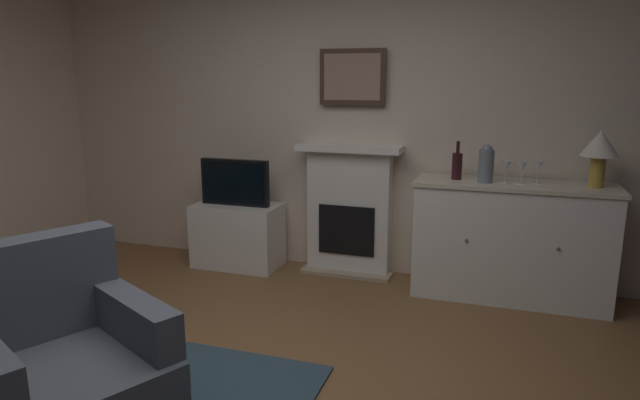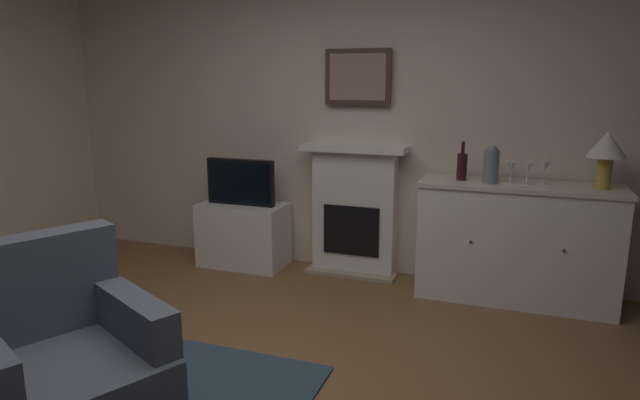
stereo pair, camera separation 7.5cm
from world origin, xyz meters
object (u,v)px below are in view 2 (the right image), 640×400
(wine_bottle, at_px, (462,166))
(armchair, at_px, (60,361))
(table_lamp, at_px, (607,149))
(tv_set, at_px, (240,182))
(framed_picture, at_px, (358,77))
(sideboard_cabinet, at_px, (516,243))
(vase_decorative, at_px, (491,164))
(fireplace_unit, at_px, (354,210))
(wine_glass_left, at_px, (511,168))
(wine_glass_center, at_px, (528,168))
(tv_cabinet, at_px, (243,235))
(wine_glass_right, at_px, (544,168))

(wine_bottle, distance_m, armchair, 2.93)
(armchair, bearing_deg, table_lamp, 44.50)
(tv_set, bearing_deg, framed_picture, 13.31)
(wine_bottle, relative_size, armchair, 0.27)
(tv_set, height_order, armchair, tv_set)
(armchair, bearing_deg, sideboard_cabinet, 51.41)
(vase_decorative, distance_m, tv_set, 2.08)
(tv_set, bearing_deg, fireplace_unit, 10.77)
(sideboard_cabinet, bearing_deg, wine_glass_left, -146.13)
(framed_picture, relative_size, armchair, 0.52)
(fireplace_unit, relative_size, wine_bottle, 3.79)
(wine_bottle, bearing_deg, wine_glass_center, -6.73)
(table_lamp, distance_m, wine_glass_left, 0.63)
(fireplace_unit, relative_size, framed_picture, 2.00)
(fireplace_unit, relative_size, sideboard_cabinet, 0.77)
(framed_picture, bearing_deg, tv_cabinet, -167.99)
(wine_glass_right, xyz_separation_m, tv_cabinet, (-2.43, -0.01, -0.73))
(tv_set, distance_m, armchair, 2.47)
(framed_picture, height_order, wine_glass_left, framed_picture)
(wine_bottle, distance_m, wine_glass_right, 0.57)
(table_lamp, height_order, wine_glass_right, table_lamp)
(wine_bottle, relative_size, tv_set, 0.47)
(tv_set, bearing_deg, tv_cabinet, 90.00)
(vase_decorative, bearing_deg, wine_bottle, 164.34)
(sideboard_cabinet, bearing_deg, table_lamp, 0.00)
(wine_glass_left, xyz_separation_m, wine_glass_center, (0.11, 0.00, 0.00))
(fireplace_unit, bearing_deg, armchair, -103.67)
(table_lamp, xyz_separation_m, tv_set, (-2.81, -0.01, -0.41))
(fireplace_unit, distance_m, wine_bottle, 1.00)
(table_lamp, relative_size, wine_glass_left, 2.42)
(wine_bottle, xyz_separation_m, wine_glass_center, (0.46, -0.05, 0.01))
(wine_glass_left, relative_size, armchair, 0.15)
(wine_bottle, height_order, tv_set, wine_bottle)
(fireplace_unit, height_order, wine_glass_center, fireplace_unit)
(wine_bottle, distance_m, tv_set, 1.87)
(sideboard_cabinet, distance_m, wine_bottle, 0.69)
(fireplace_unit, bearing_deg, vase_decorative, -11.77)
(wine_glass_right, height_order, vase_decorative, vase_decorative)
(wine_glass_left, bearing_deg, tv_set, 178.99)
(sideboard_cabinet, bearing_deg, armchair, -128.59)
(vase_decorative, bearing_deg, table_lamp, 3.85)
(sideboard_cabinet, relative_size, table_lamp, 3.58)
(tv_cabinet, xyz_separation_m, armchair, (0.34, -2.44, 0.10))
(wine_bottle, height_order, wine_glass_left, wine_bottle)
(table_lamp, bearing_deg, armchair, -135.50)
(wine_glass_center, distance_m, tv_cabinet, 2.43)
(tv_cabinet, distance_m, tv_set, 0.48)
(table_lamp, bearing_deg, sideboard_cabinet, -180.00)
(tv_cabinet, bearing_deg, fireplace_unit, 9.45)
(wine_glass_left, bearing_deg, armchair, -128.10)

